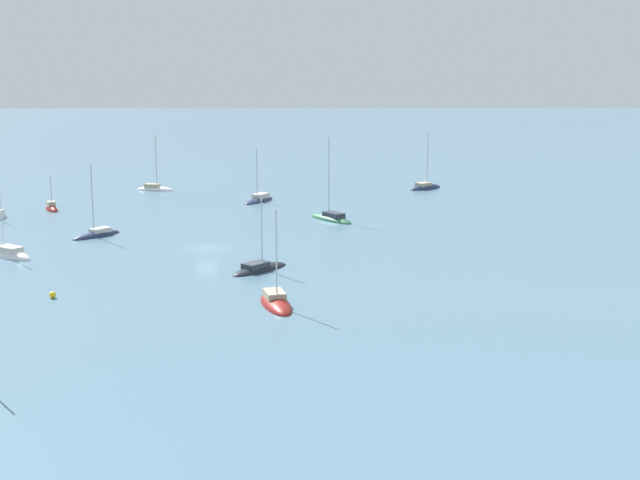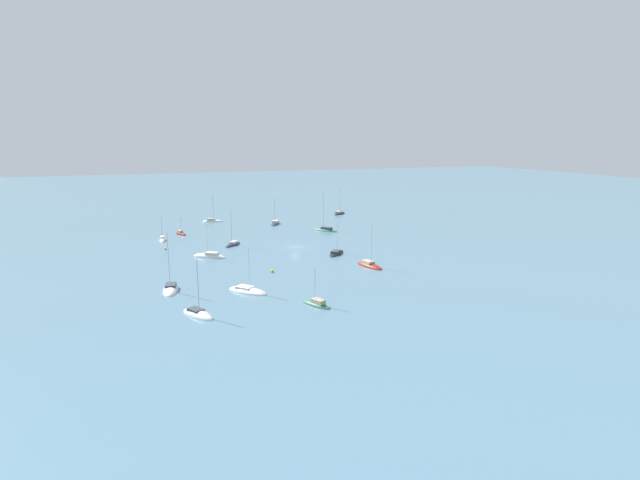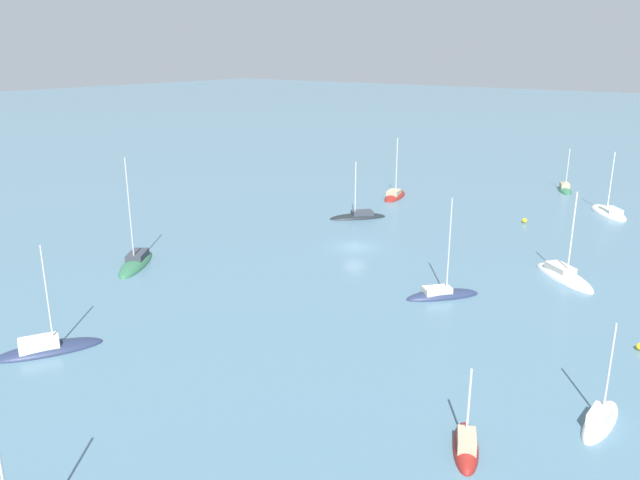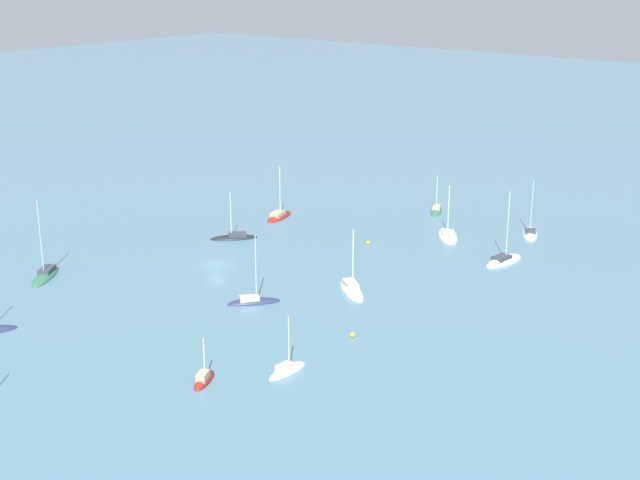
% 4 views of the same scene
% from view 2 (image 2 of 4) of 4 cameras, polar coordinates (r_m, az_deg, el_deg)
% --- Properties ---
extents(ground_plane, '(600.00, 600.00, 0.00)m').
position_cam_2_polar(ground_plane, '(129.36, -2.83, -0.80)').
color(ground_plane, slate).
extents(sailboat_0, '(8.32, 7.55, 9.47)m').
position_cam_2_polar(sailboat_0, '(92.80, -8.27, -5.85)').
color(sailboat_0, white).
rests_on(sailboat_0, ground_plane).
extents(sailboat_1, '(6.98, 8.15, 10.02)m').
position_cam_2_polar(sailboat_1, '(120.92, -12.50, -1.90)').
color(sailboat_1, silver).
rests_on(sailboat_1, ground_plane).
extents(sailboat_2, '(5.70, 1.72, 7.42)m').
position_cam_2_polar(sailboat_2, '(144.01, -17.56, -0.02)').
color(sailboat_2, white).
rests_on(sailboat_2, ground_plane).
extents(sailboat_3, '(3.50, 7.08, 10.22)m').
position_cam_2_polar(sailboat_3, '(172.46, -12.19, 2.10)').
color(sailboat_3, white).
rests_on(sailboat_3, ground_plane).
extents(sailboat_4, '(5.15, 3.51, 5.74)m').
position_cam_2_polar(sailboat_4, '(151.57, -15.62, 0.66)').
color(sailboat_4, maroon).
rests_on(sailboat_4, ground_plane).
extents(sailboat_5, '(6.78, 6.09, 10.10)m').
position_cam_2_polar(sailboat_5, '(133.28, -9.95, -0.55)').
color(sailboat_5, '#232D4C').
rests_on(sailboat_5, ground_plane).
extents(sailboat_6, '(8.22, 4.30, 9.92)m').
position_cam_2_polar(sailboat_6, '(110.17, 5.68, -2.98)').
color(sailboat_6, maroon).
rests_on(sailboat_6, ground_plane).
extents(sailboat_7, '(7.56, 5.54, 10.13)m').
position_cam_2_polar(sailboat_7, '(82.46, -13.77, -8.31)').
color(sailboat_7, white).
rests_on(sailboat_7, ground_plane).
extents(sailboat_8, '(8.07, 5.73, 9.06)m').
position_cam_2_polar(sailboat_8, '(164.27, -5.14, 1.86)').
color(sailboat_8, '#232D4C').
rests_on(sailboat_8, ground_plane).
extents(sailboat_9, '(7.46, 6.99, 8.32)m').
position_cam_2_polar(sailboat_9, '(121.43, 1.88, -1.56)').
color(sailboat_9, black).
rests_on(sailboat_9, ground_plane).
extents(sailboat_10, '(6.16, 6.95, 10.61)m').
position_cam_2_polar(sailboat_10, '(185.82, 2.22, 3.01)').
color(sailboat_10, '#232D4C').
rests_on(sailboat_10, ground_plane).
extents(sailboat_11, '(6.59, 4.38, 7.48)m').
position_cam_2_polar(sailboat_11, '(84.66, -0.41, -7.39)').
color(sailboat_11, '#2D6647').
rests_on(sailboat_11, ground_plane).
extents(sailboat_12, '(8.24, 3.84, 11.90)m').
position_cam_2_polar(sailboat_12, '(96.62, -16.69, -5.51)').
color(sailboat_12, white).
rests_on(sailboat_12, ground_plane).
extents(sailboat_13, '(8.67, 7.17, 12.31)m').
position_cam_2_polar(sailboat_13, '(152.01, 0.55, 1.12)').
color(sailboat_13, '#2D6647').
rests_on(sailboat_13, ground_plane).
extents(mooring_buoy_0, '(0.58, 0.58, 0.58)m').
position_cam_2_polar(mooring_buoy_0, '(132.05, -17.25, -0.93)').
color(mooring_buoy_0, yellow).
rests_on(mooring_buoy_0, ground_plane).
extents(mooring_buoy_1, '(0.64, 0.64, 0.64)m').
position_cam_2_polar(mooring_buoy_1, '(105.33, -5.49, -3.53)').
color(mooring_buoy_1, yellow).
rests_on(mooring_buoy_1, ground_plane).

